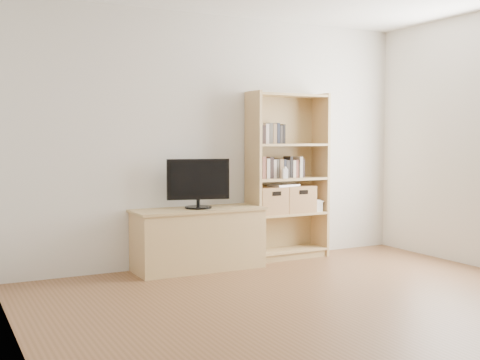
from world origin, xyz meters
TOP-DOWN VIEW (x-y plane):
  - floor at (0.00, 0.00)m, footprint 4.50×5.00m
  - back_wall at (0.00, 2.50)m, footprint 4.50×0.02m
  - left_wall at (-2.25, 0.00)m, footprint 0.02×5.00m
  - tv_stand at (-0.34, 2.26)m, footprint 1.30×0.50m
  - bookshelf at (0.76, 2.34)m, footprint 0.92×0.35m
  - television at (-0.34, 2.26)m, footprint 0.62×0.19m
  - books_row_mid at (0.76, 2.36)m, footprint 0.81×0.17m
  - books_row_upper at (0.56, 2.35)m, footprint 0.41×0.16m
  - baby_monitor at (0.66, 2.24)m, footprint 0.06×0.04m
  - basket_left at (0.52, 2.33)m, footprint 0.37×0.31m
  - basket_right at (0.87, 2.34)m, footprint 0.36×0.29m
  - laptop at (0.70, 2.33)m, footprint 0.33×0.26m
  - magazine_stack at (1.07, 2.34)m, footprint 0.18×0.25m

SIDE VIEW (x-z plane):
  - floor at x=0.00m, z-range -0.01..0.01m
  - tv_stand at x=-0.34m, z-range 0.00..0.59m
  - magazine_stack at x=1.07m, z-range 0.50..0.61m
  - basket_left at x=0.52m, z-range 0.50..0.80m
  - basket_right at x=0.87m, z-range 0.50..0.80m
  - laptop at x=0.70m, z-range 0.80..0.82m
  - television at x=-0.34m, z-range 0.62..1.11m
  - bookshelf at x=0.76m, z-range 0.00..1.82m
  - baby_monitor at x=0.66m, z-range 0.89..0.99m
  - books_row_mid at x=0.76m, z-range 0.89..1.10m
  - back_wall at x=0.00m, z-range 0.00..2.60m
  - left_wall at x=-2.25m, z-range 0.00..2.60m
  - books_row_upper at x=0.56m, z-range 1.26..1.47m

